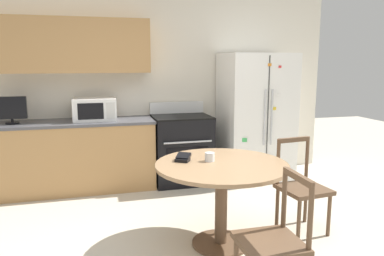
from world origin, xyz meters
TOP-DOWN VIEW (x-y plane):
  - back_wall at (-0.30, 2.59)m, footprint 5.20×0.44m
  - kitchen_counter at (-1.14, 2.29)m, footprint 2.14×0.64m
  - refrigerator at (1.38, 2.20)m, footprint 0.94×0.78m
  - oven_range at (0.32, 2.26)m, footprint 0.77×0.68m
  - microwave at (-0.81, 2.30)m, footprint 0.53×0.40m
  - countertop_tv at (-1.78, 2.27)m, footprint 0.35×0.16m
  - dining_table at (0.24, 0.39)m, footprint 1.17×1.17m
  - dining_chair_right at (1.09, 0.47)m, footprint 0.46×0.46m
  - dining_chair_near at (0.31, -0.46)m, footprint 0.43×0.43m
  - candle_glass at (0.16, 0.49)m, footprint 0.09×0.09m
  - wallet at (-0.07, 0.55)m, footprint 0.17×0.17m

SIDE VIEW (x-z plane):
  - dining_chair_right at x=1.09m, z-range -0.02..0.89m
  - dining_chair_near at x=0.31m, z-range -0.02..0.89m
  - kitchen_counter at x=-1.14m, z-range 0.00..0.90m
  - oven_range at x=0.32m, z-range -0.07..1.01m
  - dining_table at x=0.24m, z-range 0.23..0.99m
  - wallet at x=-0.07m, z-range 0.75..0.82m
  - candle_glass at x=0.16m, z-range 0.76..0.84m
  - refrigerator at x=1.38m, z-range 0.00..1.76m
  - microwave at x=-0.81m, z-range 0.90..1.18m
  - countertop_tv at x=-1.78m, z-range 0.91..1.24m
  - back_wall at x=-0.30m, z-range 0.14..2.74m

